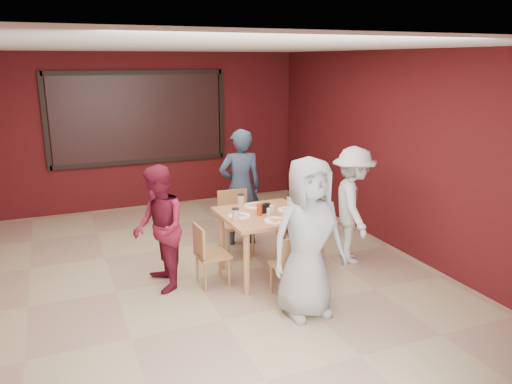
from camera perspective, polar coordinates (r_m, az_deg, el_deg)
name	(u,v)px	position (r m, az deg, el deg)	size (l,w,h in m)	color
floor	(194,278)	(6.41, -7.05, -9.77)	(7.00, 7.00, 0.00)	tan
window_blinds	(139,118)	(9.26, -13.23, 8.25)	(3.00, 0.02, 1.50)	black
dining_table	(264,221)	(6.20, 0.94, -3.37)	(1.07, 1.07, 0.98)	#B67B4A
chair_front	(292,263)	(5.71, 4.12, -8.09)	(0.39, 0.39, 0.78)	#AB8142
chair_back	(235,218)	(7.02, -2.42, -3.03)	(0.45, 0.45, 0.89)	#AB8142
chair_left	(207,252)	(6.05, -5.57, -6.79)	(0.39, 0.39, 0.77)	#AB8142
chair_right	(309,226)	(6.65, 6.03, -3.93)	(0.53, 0.53, 0.93)	#AB8142
diner_front	(308,238)	(5.25, 5.97, -5.26)	(0.84, 0.55, 1.73)	#949494
diner_back	(240,187)	(7.27, -1.79, 0.53)	(0.63, 0.41, 1.71)	#2B384D
diner_left	(159,229)	(5.95, -11.04, -4.15)	(0.73, 0.57, 1.50)	maroon
diner_right	(353,205)	(6.77, 11.01, -1.48)	(1.01, 0.58, 1.57)	silver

